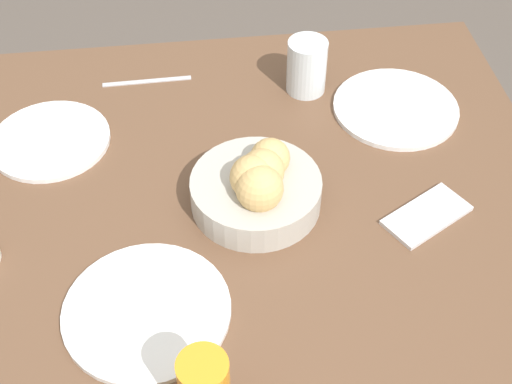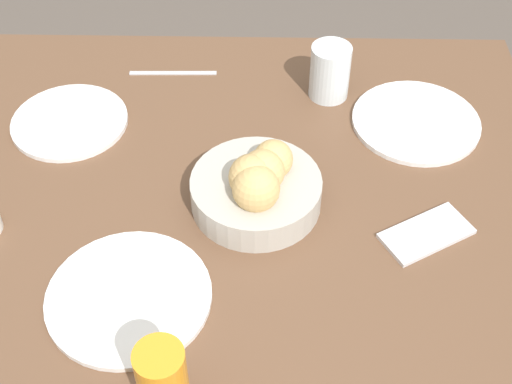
{
  "view_description": "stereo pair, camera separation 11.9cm",
  "coord_description": "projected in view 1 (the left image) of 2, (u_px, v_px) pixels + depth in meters",
  "views": [
    {
      "loc": [
        0.03,
        0.83,
        1.65
      ],
      "look_at": [
        -0.07,
        0.0,
        0.79
      ],
      "focal_mm": 50.0,
      "sensor_mm": 36.0,
      "label": 1
    },
    {
      "loc": [
        -0.08,
        0.84,
        1.65
      ],
      "look_at": [
        -0.07,
        0.0,
        0.79
      ],
      "focal_mm": 50.0,
      "sensor_mm": 36.0,
      "label": 2
    }
  ],
  "objects": [
    {
      "name": "plate_near_left",
      "position": [
        396.0,
        108.0,
        1.4
      ],
      "size": [
        0.25,
        0.25,
        0.01
      ],
      "color": "white",
      "rests_on": "dining_table"
    },
    {
      "name": "water_tumbler",
      "position": [
        307.0,
        66.0,
        1.41
      ],
      "size": [
        0.08,
        0.08,
        0.11
      ],
      "color": "silver",
      "rests_on": "dining_table"
    },
    {
      "name": "cell_phone",
      "position": [
        427.0,
        215.0,
        1.2
      ],
      "size": [
        0.17,
        0.14,
        0.01
      ],
      "color": "silver",
      "rests_on": "dining_table"
    },
    {
      "name": "bread_basket",
      "position": [
        258.0,
        186.0,
        1.19
      ],
      "size": [
        0.22,
        0.22,
        0.12
      ],
      "color": "#B2ADA3",
      "rests_on": "dining_table"
    },
    {
      "name": "plate_near_right",
      "position": [
        50.0,
        140.0,
        1.33
      ],
      "size": [
        0.22,
        0.22,
        0.01
      ],
      "color": "white",
      "rests_on": "dining_table"
    },
    {
      "name": "fork_silver",
      "position": [
        147.0,
        81.0,
        1.46
      ],
      "size": [
        0.18,
        0.01,
        0.0
      ],
      "color": "#B7B7BC",
      "rests_on": "dining_table"
    },
    {
      "name": "dining_table",
      "position": [
        219.0,
        244.0,
        1.29
      ],
      "size": [
        1.21,
        1.01,
        0.76
      ],
      "color": "brown",
      "rests_on": "ground_plane"
    },
    {
      "name": "plate_far_center",
      "position": [
        147.0,
        311.0,
        1.07
      ],
      "size": [
        0.25,
        0.25,
        0.01
      ],
      "color": "white",
      "rests_on": "dining_table"
    }
  ]
}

